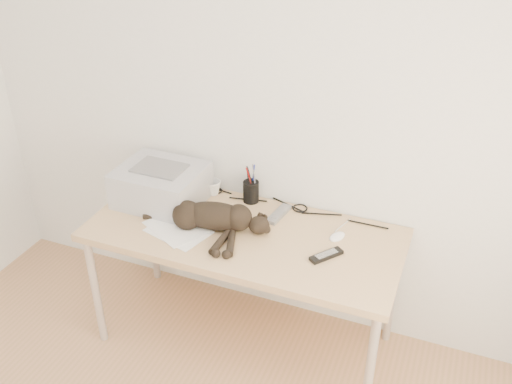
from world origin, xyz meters
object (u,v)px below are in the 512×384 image
at_px(desk, 250,244).
at_px(cat, 211,218).
at_px(printer, 161,185).
at_px(mug, 213,188).
at_px(mouse, 337,235).
at_px(pen_cup, 251,191).

distance_m(desk, cat, 0.29).
bearing_deg(cat, printer, 146.84).
xyz_separation_m(cat, mug, (-0.14, 0.32, -0.03)).
height_order(desk, cat, cat).
bearing_deg(mouse, pen_cup, -174.62).
xyz_separation_m(desk, printer, (-0.53, 0.02, 0.24)).
height_order(mug, pen_cup, pen_cup).
bearing_deg(mouse, mug, -168.97).
distance_m(cat, mug, 0.35).
distance_m(printer, pen_cup, 0.49).
bearing_deg(pen_cup, mug, -177.47).
bearing_deg(pen_cup, desk, -69.13).
height_order(printer, mouse, printer).
distance_m(cat, mouse, 0.64).
distance_m(mug, mouse, 0.77).
distance_m(desk, pen_cup, 0.29).
bearing_deg(pen_cup, printer, -158.47).
bearing_deg(mug, mouse, -11.53).
relative_size(pen_cup, mouse, 2.22).
height_order(cat, pen_cup, pen_cup).
xyz_separation_m(desk, mug, (-0.30, 0.19, 0.17)).
distance_m(printer, mouse, 0.99).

